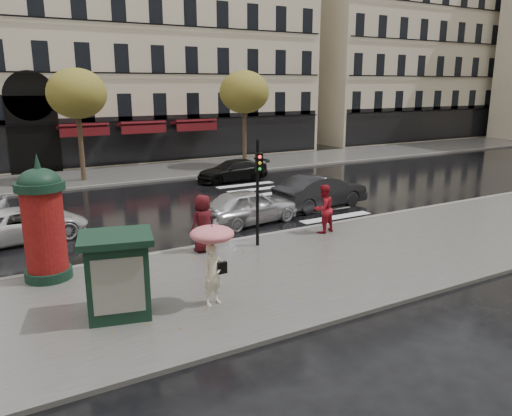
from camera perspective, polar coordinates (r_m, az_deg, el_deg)
ground at (r=15.92m, az=1.16°, el=-7.12°), size 160.00×160.00×0.00m
near_sidewalk at (r=15.50m, az=2.12°, el=-7.48°), size 90.00×7.00×0.12m
far_sidewalk at (r=33.13m, az=-16.00°, el=3.59°), size 90.00×6.00×0.12m
near_kerb at (r=18.39m, az=-3.65°, el=-3.97°), size 90.00×0.25×0.14m
far_kerb at (r=30.27m, az=-14.61°, el=2.76°), size 90.00×0.25×0.14m
zebra_crossing at (r=26.79m, az=1.63°, el=1.64°), size 3.60×11.75×0.01m
bldg_far_corner at (r=45.20m, az=-12.80°, el=20.76°), size 26.00×14.00×22.90m
bldg_far_right at (r=59.93m, az=15.27°, el=18.87°), size 24.00×14.00×22.90m
tree_far_left at (r=31.25m, az=-19.81°, el=12.16°), size 3.40×3.40×6.64m
tree_far_right at (r=34.96m, az=-1.35°, el=13.07°), size 3.40×3.40×6.64m
woman_umbrella at (r=12.84m, az=-4.99°, el=-5.01°), size 1.14×1.14×2.19m
woman_red at (r=19.38m, az=7.71°, el=-0.09°), size 1.02×0.86×1.88m
man_burgundy at (r=17.13m, az=-6.08°, el=-1.73°), size 1.10×0.85×1.99m
morris_column at (r=15.68m, az=-23.15°, el=-1.28°), size 1.39×1.39×3.73m
traffic_light at (r=17.27m, az=0.24°, el=2.88°), size 0.27×0.37×3.77m
newsstand at (r=12.80m, az=-15.51°, el=-7.29°), size 2.04×1.84×2.09m
car_silver at (r=20.90m, az=-0.83°, el=0.19°), size 4.59×2.33×1.50m
car_darkgrey at (r=23.89m, az=7.40°, el=1.93°), size 4.93×2.15×1.57m
car_white at (r=20.61m, az=-24.89°, el=-1.69°), size 4.71×2.58×1.25m
car_black at (r=30.25m, az=-2.71°, el=4.28°), size 4.40×1.81×1.27m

